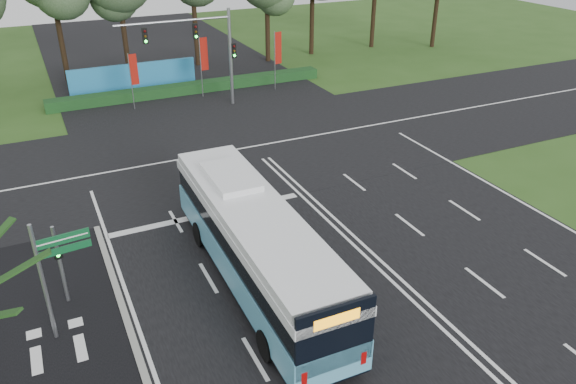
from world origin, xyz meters
name	(u,v)px	position (x,y,z in m)	size (l,w,h in m)	color
ground	(349,241)	(0.00, 0.00, 0.00)	(120.00, 120.00, 0.00)	#2D511B
road_main	(349,241)	(0.00, 0.00, 0.02)	(20.00, 120.00, 0.04)	black
road_cross	(250,147)	(0.00, 12.00, 0.03)	(120.00, 14.00, 0.05)	black
bike_path	(62,375)	(-12.50, -3.00, 0.03)	(5.00, 18.00, 0.06)	black
kerb_strip	(137,351)	(-10.10, -3.00, 0.06)	(0.25, 18.00, 0.12)	gray
city_bus	(256,243)	(-4.92, -1.07, 1.85)	(2.91, 12.85, 3.68)	#56A6C8
pedestrian_signal	(60,263)	(-11.89, 0.83, 1.82)	(0.31, 0.41, 3.33)	gray
street_sign	(52,267)	(-12.13, -1.01, 2.85)	(1.79, 0.28, 4.60)	gray
banner_flag_left	(133,73)	(-4.76, 22.36, 2.71)	(0.61, 0.09, 4.14)	gray
banner_flag_mid	(203,58)	(0.73, 23.19, 3.03)	(0.68, 0.18, 4.65)	gray
banner_flag_right	(277,52)	(6.61, 22.48, 3.05)	(0.68, 0.21, 4.68)	gray
traffic_light_gantry	(206,44)	(0.21, 20.50, 4.66)	(8.41, 0.28, 7.00)	gray
hedge	(192,88)	(0.00, 24.50, 0.40)	(22.00, 1.20, 0.80)	#143918
blue_hoarding	(134,77)	(-4.00, 27.00, 1.10)	(10.00, 0.30, 2.20)	teal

